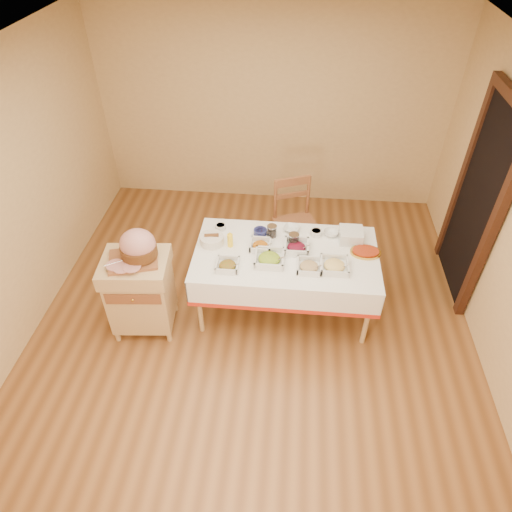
{
  "coord_description": "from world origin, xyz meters",
  "views": [
    {
      "loc": [
        0.33,
        -3.16,
        3.66
      ],
      "look_at": [
        0.01,
        0.2,
        0.78
      ],
      "focal_mm": 32.0,
      "sensor_mm": 36.0,
      "label": 1
    }
  ],
  "objects_px": {
    "dining_table": "(285,265)",
    "preserve_jar_left": "(272,231)",
    "butcher_cart": "(140,290)",
    "preserve_jar_right": "(294,240)",
    "brass_platter": "(366,252)",
    "mustard_bottle": "(230,240)",
    "dining_chair": "(295,222)",
    "plate_stack": "(351,235)",
    "bread_basket": "(212,240)",
    "ham_on_board": "(137,248)"
  },
  "relations": [
    {
      "from": "dining_chair",
      "to": "ham_on_board",
      "type": "distance_m",
      "value": 1.93
    },
    {
      "from": "brass_platter",
      "to": "preserve_jar_right",
      "type": "bearing_deg",
      "value": 174.77
    },
    {
      "from": "ham_on_board",
      "to": "preserve_jar_left",
      "type": "distance_m",
      "value": 1.36
    },
    {
      "from": "butcher_cart",
      "to": "bread_basket",
      "type": "distance_m",
      "value": 0.86
    },
    {
      "from": "ham_on_board",
      "to": "brass_platter",
      "type": "distance_m",
      "value": 2.19
    },
    {
      "from": "ham_on_board",
      "to": "plate_stack",
      "type": "height_order",
      "value": "ham_on_board"
    },
    {
      "from": "dining_chair",
      "to": "butcher_cart",
      "type": "bearing_deg",
      "value": -140.22
    },
    {
      "from": "dining_chair",
      "to": "dining_table",
      "type": "bearing_deg",
      "value": -95.33
    },
    {
      "from": "butcher_cart",
      "to": "preserve_jar_right",
      "type": "height_order",
      "value": "preserve_jar_right"
    },
    {
      "from": "ham_on_board",
      "to": "mustard_bottle",
      "type": "distance_m",
      "value": 0.91
    },
    {
      "from": "bread_basket",
      "to": "brass_platter",
      "type": "bearing_deg",
      "value": -0.66
    },
    {
      "from": "dining_chair",
      "to": "plate_stack",
      "type": "relative_size",
      "value": 4.5
    },
    {
      "from": "preserve_jar_right",
      "to": "plate_stack",
      "type": "distance_m",
      "value": 0.59
    },
    {
      "from": "mustard_bottle",
      "to": "brass_platter",
      "type": "height_order",
      "value": "mustard_bottle"
    },
    {
      "from": "butcher_cart",
      "to": "ham_on_board",
      "type": "distance_m",
      "value": 0.52
    },
    {
      "from": "preserve_jar_right",
      "to": "plate_stack",
      "type": "xyz_separation_m",
      "value": [
        0.58,
        0.13,
        0.0
      ]
    },
    {
      "from": "dining_table",
      "to": "butcher_cart",
      "type": "xyz_separation_m",
      "value": [
        -1.4,
        -0.4,
        -0.1
      ]
    },
    {
      "from": "brass_platter",
      "to": "bread_basket",
      "type": "bearing_deg",
      "value": 179.34
    },
    {
      "from": "dining_chair",
      "to": "plate_stack",
      "type": "height_order",
      "value": "dining_chair"
    },
    {
      "from": "bread_basket",
      "to": "preserve_jar_left",
      "type": "bearing_deg",
      "value": 16.38
    },
    {
      "from": "dining_table",
      "to": "preserve_jar_left",
      "type": "xyz_separation_m",
      "value": [
        -0.16,
        0.26,
        0.22
      ]
    },
    {
      "from": "preserve_jar_left",
      "to": "brass_platter",
      "type": "height_order",
      "value": "preserve_jar_left"
    },
    {
      "from": "dining_table",
      "to": "preserve_jar_left",
      "type": "distance_m",
      "value": 0.38
    },
    {
      "from": "dining_table",
      "to": "butcher_cart",
      "type": "bearing_deg",
      "value": -164.22
    },
    {
      "from": "ham_on_board",
      "to": "preserve_jar_right",
      "type": "height_order",
      "value": "ham_on_board"
    },
    {
      "from": "preserve_jar_right",
      "to": "brass_platter",
      "type": "relative_size",
      "value": 0.44
    },
    {
      "from": "butcher_cart",
      "to": "preserve_jar_left",
      "type": "bearing_deg",
      "value": 27.81
    },
    {
      "from": "brass_platter",
      "to": "mustard_bottle",
      "type": "bearing_deg",
      "value": -179.55
    },
    {
      "from": "preserve_jar_left",
      "to": "bread_basket",
      "type": "bearing_deg",
      "value": -163.62
    },
    {
      "from": "dining_table",
      "to": "preserve_jar_right",
      "type": "height_order",
      "value": "preserve_jar_right"
    },
    {
      "from": "ham_on_board",
      "to": "preserve_jar_right",
      "type": "distance_m",
      "value": 1.52
    },
    {
      "from": "preserve_jar_right",
      "to": "plate_stack",
      "type": "relative_size",
      "value": 0.59
    },
    {
      "from": "dining_chair",
      "to": "ham_on_board",
      "type": "xyz_separation_m",
      "value": [
        -1.43,
        -1.2,
        0.48
      ]
    },
    {
      "from": "preserve_jar_right",
      "to": "mustard_bottle",
      "type": "distance_m",
      "value": 0.64
    },
    {
      "from": "dining_chair",
      "to": "brass_platter",
      "type": "height_order",
      "value": "dining_chair"
    },
    {
      "from": "preserve_jar_left",
      "to": "butcher_cart",
      "type": "bearing_deg",
      "value": -152.19
    },
    {
      "from": "bread_basket",
      "to": "plate_stack",
      "type": "xyz_separation_m",
      "value": [
        1.4,
        0.18,
        0.02
      ]
    },
    {
      "from": "plate_stack",
      "to": "mustard_bottle",
      "type": "bearing_deg",
      "value": -170.25
    },
    {
      "from": "dining_chair",
      "to": "ham_on_board",
      "type": "height_order",
      "value": "ham_on_board"
    },
    {
      "from": "butcher_cart",
      "to": "preserve_jar_right",
      "type": "distance_m",
      "value": 1.59
    },
    {
      "from": "brass_platter",
      "to": "preserve_jar_left",
      "type": "bearing_deg",
      "value": 168.42
    },
    {
      "from": "preserve_jar_left",
      "to": "plate_stack",
      "type": "distance_m",
      "value": 0.8
    },
    {
      "from": "ham_on_board",
      "to": "preserve_jar_right",
      "type": "relative_size",
      "value": 3.48
    },
    {
      "from": "butcher_cart",
      "to": "brass_platter",
      "type": "height_order",
      "value": "butcher_cart"
    },
    {
      "from": "preserve_jar_left",
      "to": "plate_stack",
      "type": "xyz_separation_m",
      "value": [
        0.8,
        0.0,
        0.01
      ]
    },
    {
      "from": "mustard_bottle",
      "to": "butcher_cart",
      "type": "bearing_deg",
      "value": -151.64
    },
    {
      "from": "mustard_bottle",
      "to": "bread_basket",
      "type": "height_order",
      "value": "mustard_bottle"
    },
    {
      "from": "dining_chair",
      "to": "bread_basket",
      "type": "xyz_separation_m",
      "value": [
        -0.83,
        -0.75,
        0.27
      ]
    },
    {
      "from": "mustard_bottle",
      "to": "brass_platter",
      "type": "xyz_separation_m",
      "value": [
        1.34,
        0.01,
        -0.06
      ]
    },
    {
      "from": "dining_table",
      "to": "ham_on_board",
      "type": "relative_size",
      "value": 3.87
    }
  ]
}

